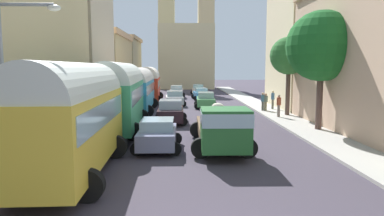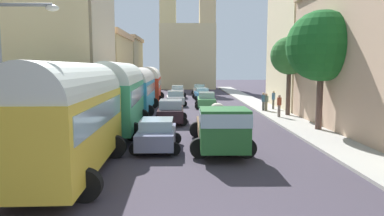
# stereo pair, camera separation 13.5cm
# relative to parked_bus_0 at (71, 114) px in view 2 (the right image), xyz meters

# --- Properties ---
(ground_plane) EXTENTS (154.00, 154.00, 0.00)m
(ground_plane) POSITION_rel_parked_bus_0_xyz_m (4.60, 20.50, -2.33)
(ground_plane) COLOR #3C3541
(sidewalk_left) EXTENTS (2.50, 70.00, 0.14)m
(sidewalk_left) POSITION_rel_parked_bus_0_xyz_m (-2.65, 20.50, -2.26)
(sidewalk_left) COLOR #B2ABA2
(sidewalk_left) RESTS_ON ground
(sidewalk_right) EXTENTS (2.50, 70.00, 0.14)m
(sidewalk_right) POSITION_rel_parked_bus_0_xyz_m (11.85, 20.50, -2.26)
(sidewalk_right) COLOR #A6A39D
(sidewalk_right) RESTS_ON ground
(building_left_1) EXTENTS (4.63, 14.93, 11.25)m
(building_left_1) POSITION_rel_parked_bus_0_xyz_m (-6.00, 9.56, 3.33)
(building_left_1) COLOR #D6BE89
(building_left_1) RESTS_ON ground
(building_left_2) EXTENTS (5.42, 9.79, 13.71)m
(building_left_2) POSITION_rel_parked_bus_0_xyz_m (-6.61, 22.88, 4.53)
(building_left_2) COLOR beige
(building_left_2) RESTS_ON ground
(building_left_3) EXTENTS (4.90, 13.04, 8.65)m
(building_left_3) POSITION_rel_parked_bus_0_xyz_m (-6.13, 34.84, 2.03)
(building_left_3) COLOR tan
(building_left_3) RESTS_ON ground
(building_left_4) EXTENTS (6.08, 11.21, 9.14)m
(building_left_4) POSITION_rel_parked_bus_0_xyz_m (-6.66, 47.85, 2.27)
(building_left_4) COLOR tan
(building_left_4) RESTS_ON ground
(building_right_1) EXTENTS (5.73, 14.26, 9.68)m
(building_right_1) POSITION_rel_parked_bus_0_xyz_m (15.70, 8.62, 2.53)
(building_right_1) COLOR tan
(building_right_1) RESTS_ON ground
(building_right_2) EXTENTS (5.58, 9.31, 12.28)m
(building_right_2) POSITION_rel_parked_bus_0_xyz_m (15.89, 20.89, 3.81)
(building_right_2) COLOR beige
(building_right_2) RESTS_ON ground
(distant_church) EXTENTS (10.28, 6.28, 20.44)m
(distant_church) POSITION_rel_parked_bus_0_xyz_m (4.60, 52.19, 5.06)
(distant_church) COLOR beige
(distant_church) RESTS_ON ground
(parked_bus_0) EXTENTS (3.35, 8.11, 4.18)m
(parked_bus_0) POSITION_rel_parked_bus_0_xyz_m (0.00, 0.00, 0.00)
(parked_bus_0) COLOR yellow
(parked_bus_0) RESTS_ON ground
(parked_bus_1) EXTENTS (3.61, 9.58, 4.30)m
(parked_bus_1) POSITION_rel_parked_bus_0_xyz_m (0.00, 9.00, 0.05)
(parked_bus_1) COLOR #3A9D6A
(parked_bus_1) RESTS_ON ground
(parked_bus_2) EXTENTS (3.33, 9.97, 3.98)m
(parked_bus_2) POSITION_rel_parked_bus_0_xyz_m (0.00, 18.00, -0.12)
(parked_bus_2) COLOR teal
(parked_bus_2) RESTS_ON ground
(parked_bus_3) EXTENTS (3.60, 9.29, 4.05)m
(parked_bus_3) POSITION_rel_parked_bus_0_xyz_m (0.00, 27.00, -0.10)
(parked_bus_3) COLOR red
(parked_bus_3) RESTS_ON ground
(cargo_truck_0) EXTENTS (3.00, 7.54, 2.24)m
(cargo_truck_0) POSITION_rel_parked_bus_0_xyz_m (5.84, 3.81, -1.18)
(cargo_truck_0) COLOR #245F2B
(cargo_truck_0) RESTS_ON ground
(car_0) EXTENTS (2.38, 4.08, 1.55)m
(car_0) POSITION_rel_parked_bus_0_xyz_m (6.23, 21.30, -1.55)
(car_0) COLOR #4D9A54
(car_0) RESTS_ON ground
(car_1) EXTENTS (2.36, 4.12, 1.46)m
(car_1) POSITION_rel_parked_bus_0_xyz_m (6.20, 29.84, -1.59)
(car_1) COLOR #3A8AC2
(car_1) RESTS_ON ground
(car_2) EXTENTS (2.49, 4.08, 1.44)m
(car_2) POSITION_rel_parked_bus_0_xyz_m (6.30, 39.29, -1.59)
(car_2) COLOR beige
(car_2) RESTS_ON ground
(car_3) EXTENTS (2.36, 3.66, 1.50)m
(car_3) POSITION_rel_parked_bus_0_xyz_m (2.77, 4.05, -1.57)
(car_3) COLOR slate
(car_3) RESTS_ON ground
(car_4) EXTENTS (2.41, 3.95, 1.68)m
(car_4) POSITION_rel_parked_bus_0_xyz_m (3.11, 12.06, -1.50)
(car_4) COLOR #2D1A1F
(car_4) RESTS_ON ground
(car_5) EXTENTS (2.51, 3.85, 1.54)m
(car_5) POSITION_rel_parked_bus_0_xyz_m (3.08, 23.49, -1.56)
(car_5) COLOR silver
(car_5) RESTS_ON ground
(car_6) EXTENTS (2.27, 3.78, 1.62)m
(car_6) POSITION_rel_parked_bus_0_xyz_m (3.14, 32.75, -1.52)
(car_6) COLOR silver
(car_6) RESTS_ON ground
(pedestrian_0) EXTENTS (0.34, 0.34, 1.76)m
(pedestrian_0) POSITION_rel_parked_bus_0_xyz_m (11.14, 18.01, -1.31)
(pedestrian_0) COLOR #4B4D44
(pedestrian_0) RESTS_ON ground
(pedestrian_1) EXTENTS (0.42, 0.42, 1.84)m
(pedestrian_1) POSITION_rel_parked_bus_0_xyz_m (12.32, 19.08, -1.27)
(pedestrian_1) COLOR #4F4B41
(pedestrian_1) RESTS_ON ground
(pedestrian_2) EXTENTS (0.47, 0.47, 1.69)m
(pedestrian_2) POSITION_rel_parked_bus_0_xyz_m (11.39, 18.00, -1.37)
(pedestrian_2) COLOR #7C7356
(pedestrian_2) RESTS_ON ground
(pedestrian_3) EXTENTS (0.39, 0.39, 1.87)m
(pedestrian_3) POSITION_rel_parked_bus_0_xyz_m (11.47, 14.01, -1.25)
(pedestrian_3) COLOR slate
(pedestrian_3) RESTS_ON ground
(streetlamp_near) EXTENTS (2.09, 0.28, 6.09)m
(streetlamp_near) POSITION_rel_parked_bus_0_xyz_m (-1.58, -1.00, 1.39)
(streetlamp_near) COLOR gray
(streetlamp_near) RESTS_ON ground
(roadside_tree_1) EXTENTS (4.33, 4.33, 7.46)m
(roadside_tree_1) POSITION_rel_parked_bus_0_xyz_m (12.50, 8.67, 2.94)
(roadside_tree_1) COLOR brown
(roadside_tree_1) RESTS_ON ground
(roadside_tree_2) EXTENTS (3.03, 3.03, 6.44)m
(roadside_tree_2) POSITION_rel_parked_bus_0_xyz_m (12.50, 15.16, 2.54)
(roadside_tree_2) COLOR brown
(roadside_tree_2) RESTS_ON ground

